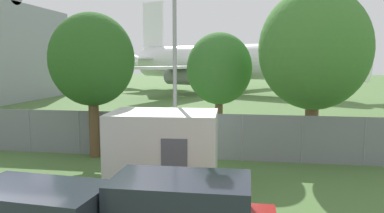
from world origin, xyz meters
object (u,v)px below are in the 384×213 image
airplane (220,62)px  tree_left_of_cabin (219,69)px  tree_far_right (314,50)px  portable_cabin (164,149)px  tree_near_hangar (92,60)px  picnic_bench_near_cabin (4,187)px

airplane → tree_left_of_cabin: bearing=-56.9°
tree_far_right → tree_left_of_cabin: bearing=154.7°
portable_cabin → tree_near_hangar: bearing=136.7°
portable_cabin → picnic_bench_near_cabin: bearing=-156.1°
airplane → tree_near_hangar: size_ratio=5.53×
tree_near_hangar → tree_far_right: bearing=7.4°
portable_cabin → tree_left_of_cabin: tree_left_of_cabin is taller
airplane → picnic_bench_near_cabin: airplane is taller
picnic_bench_near_cabin → airplane: bearing=85.9°
tree_left_of_cabin → tree_far_right: 4.88m
airplane → portable_cabin: 39.81m
tree_left_of_cabin → tree_far_right: size_ratio=0.77×
airplane → picnic_bench_near_cabin: size_ratio=17.94×
picnic_bench_near_cabin → portable_cabin: bearing=27.2°
tree_far_right → picnic_bench_near_cabin: bearing=-145.5°
portable_cabin → tree_left_of_cabin: bearing=75.5°
portable_cabin → tree_near_hangar: tree_near_hangar is taller
portable_cabin → tree_far_right: (5.66, 4.69, 3.55)m
tree_near_hangar → portable_cabin: bearing=-40.0°
tree_left_of_cabin → tree_near_hangar: bearing=-148.6°
portable_cabin → picnic_bench_near_cabin: portable_cabin is taller
picnic_bench_near_cabin → tree_far_right: bearing=34.5°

